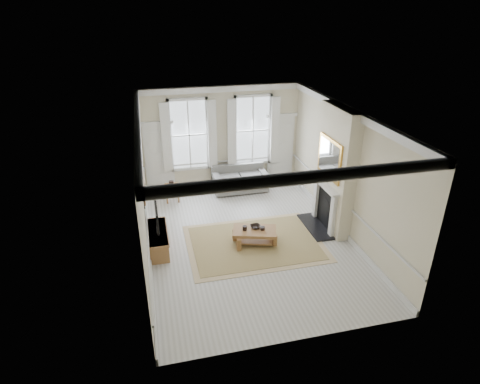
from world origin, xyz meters
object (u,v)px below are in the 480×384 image
object	(u,v)px
side_table	(172,188)
tv_stand	(158,240)
sofa	(239,180)
coffee_table	(255,232)

from	to	relation	value
side_table	tv_stand	bearing A→B (deg)	-102.19
tv_stand	sofa	bearing A→B (deg)	46.20
coffee_table	sofa	bearing A→B (deg)	100.08
side_table	tv_stand	xyz separation A→B (m)	(-0.58, -2.68, -0.17)
side_table	coffee_table	size ratio (longest dim) A/B	0.42
sofa	tv_stand	xyz separation A→B (m)	(-2.84, -2.96, -0.10)
side_table	tv_stand	size ratio (longest dim) A/B	0.37
sofa	coffee_table	world-z (taller)	sofa
coffee_table	side_table	bearing A→B (deg)	138.37
sofa	tv_stand	bearing A→B (deg)	-133.80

